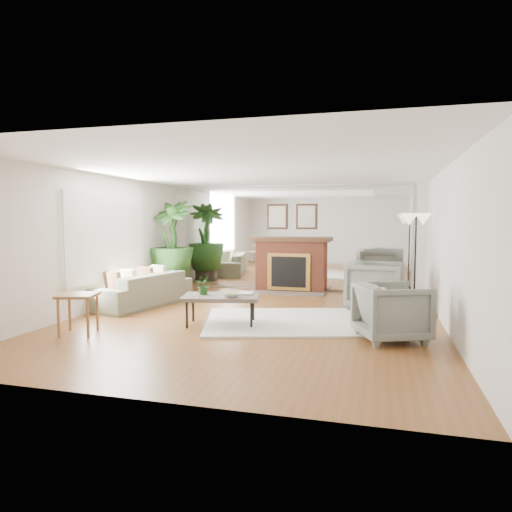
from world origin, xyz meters
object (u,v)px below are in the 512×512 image
(sofa, at_px, (142,289))
(floor_lamp, at_px, (416,226))
(coffee_table, at_px, (221,298))
(potted_ficus, at_px, (171,244))
(armchair_back, at_px, (375,286))
(fireplace, at_px, (290,263))
(armchair_front, at_px, (392,312))
(side_table, at_px, (78,300))

(sofa, bearing_deg, floor_lamp, 120.27)
(coffee_table, bearing_deg, potted_ficus, 128.00)
(sofa, xyz_separation_m, armchair_back, (4.40, 0.77, 0.13))
(fireplace, height_order, armchair_front, fireplace)
(sofa, height_order, potted_ficus, potted_ficus)
(potted_ficus, xyz_separation_m, floor_lamp, (5.30, 0.06, 0.41))
(armchair_front, height_order, potted_ficus, potted_ficus)
(potted_ficus, bearing_deg, fireplace, 18.71)
(potted_ficus, bearing_deg, sofa, -84.75)
(coffee_table, bearing_deg, armchair_back, 39.75)
(armchair_back, xyz_separation_m, armchair_front, (0.24, -2.22, -0.05))
(armchair_front, distance_m, floor_lamp, 3.38)
(armchair_back, distance_m, side_table, 5.15)
(fireplace, xyz_separation_m, floor_lamp, (2.70, -0.82, 0.88))
(fireplace, height_order, side_table, fireplace)
(armchair_front, bearing_deg, coffee_table, 61.79)
(armchair_front, relative_size, floor_lamp, 0.49)
(armchair_back, bearing_deg, side_table, 132.84)
(floor_lamp, bearing_deg, sofa, -161.81)
(coffee_table, xyz_separation_m, potted_ficus, (-2.20, 2.82, 0.69))
(coffee_table, bearing_deg, sofa, 149.98)
(side_table, relative_size, potted_ficus, 0.30)
(fireplace, bearing_deg, potted_ficus, -161.29)
(armchair_back, height_order, potted_ficus, potted_ficus)
(armchair_front, bearing_deg, floor_lamp, -31.57)
(side_table, bearing_deg, floor_lamp, 38.69)
(side_table, xyz_separation_m, potted_ficus, (-0.37, 3.89, 0.64))
(sofa, relative_size, potted_ficus, 1.03)
(coffee_table, xyz_separation_m, armchair_back, (2.35, 1.95, 0.01))
(armchair_front, relative_size, potted_ficus, 0.42)
(fireplace, height_order, sofa, fireplace)
(sofa, distance_m, side_table, 2.27)
(armchair_front, relative_size, side_table, 1.37)
(fireplace, distance_m, coffee_table, 3.72)
(fireplace, xyz_separation_m, sofa, (-2.45, -2.51, -0.34))
(side_table, distance_m, potted_ficus, 3.96)
(fireplace, height_order, armchair_back, fireplace)
(armchair_front, distance_m, side_table, 4.49)
(armchair_back, bearing_deg, potted_ficus, 86.17)
(potted_ficus, bearing_deg, floor_lamp, 0.66)
(sofa, xyz_separation_m, floor_lamp, (5.15, 1.69, 1.22))
(coffee_table, bearing_deg, armchair_front, -5.91)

